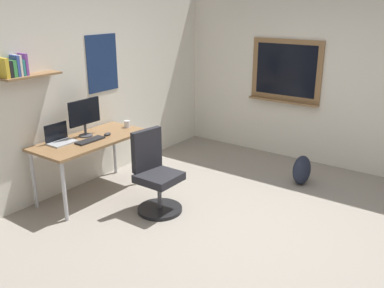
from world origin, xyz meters
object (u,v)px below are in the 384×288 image
object	(u,v)px
monitor_primary	(85,115)
office_chair	(155,177)
laptop	(60,138)
backpack	(302,170)
desk	(91,144)
keyboard	(90,140)
coffee_mug	(127,124)
computer_mouse	(107,134)

from	to	relation	value
monitor_primary	office_chair	bearing A→B (deg)	-84.24
laptop	backpack	size ratio (longest dim) A/B	0.78
desk	keyboard	size ratio (longest dim) A/B	3.83
desk	laptop	size ratio (longest dim) A/B	4.57
laptop	coffee_mug	world-z (taller)	laptop
computer_mouse	coffee_mug	distance (m)	0.40
computer_mouse	keyboard	bearing A→B (deg)	180.00
desk	laptop	bearing A→B (deg)	153.76
computer_mouse	coffee_mug	bearing A→B (deg)	7.13
desk	backpack	bearing A→B (deg)	-47.82
monitor_primary	desk	bearing A→B (deg)	-108.01
office_chair	computer_mouse	xyz separation A→B (m)	(0.07, 0.83, 0.35)
laptop	backpack	distance (m)	3.11
desk	monitor_primary	distance (m)	0.36
laptop	coffee_mug	xyz separation A→B (m)	(0.93, -0.19, -0.01)
desk	keyboard	xyz separation A→B (m)	(-0.07, -0.08, 0.08)
coffee_mug	keyboard	bearing A→B (deg)	-175.79
office_chair	laptop	xyz separation A→B (m)	(-0.46, 1.07, 0.39)
office_chair	monitor_primary	xyz separation A→B (m)	(-0.10, 1.02, 0.60)
keyboard	coffee_mug	distance (m)	0.68
desk	backpack	size ratio (longest dim) A/B	3.57
laptop	computer_mouse	world-z (taller)	laptop
laptop	keyboard	distance (m)	0.35
office_chair	keyboard	distance (m)	0.92
keyboard	computer_mouse	size ratio (longest dim) A/B	3.56
monitor_primary	backpack	size ratio (longest dim) A/B	1.17
monitor_primary	computer_mouse	world-z (taller)	monitor_primary
monitor_primary	backpack	bearing A→B (deg)	-49.87
desk	backpack	xyz separation A→B (m)	(1.82, -2.01, -0.47)
keyboard	laptop	bearing A→B (deg)	135.80
monitor_primary	computer_mouse	distance (m)	0.36
coffee_mug	monitor_primary	bearing A→B (deg)	166.00
monitor_primary	keyboard	distance (m)	0.34
backpack	desk	bearing A→B (deg)	132.18
monitor_primary	backpack	xyz separation A→B (m)	(1.79, -2.12, -0.81)
laptop	desk	bearing A→B (deg)	-26.24
desk	coffee_mug	distance (m)	0.62
desk	monitor_primary	world-z (taller)	monitor_primary
computer_mouse	laptop	bearing A→B (deg)	155.45
office_chair	coffee_mug	xyz separation A→B (m)	(0.47, 0.88, 0.38)
laptop	monitor_primary	size ratio (longest dim) A/B	0.67
desk	laptop	world-z (taller)	laptop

